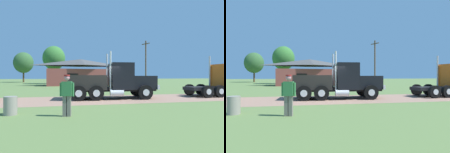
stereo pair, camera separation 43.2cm
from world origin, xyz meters
TOP-DOWN VIEW (x-y plane):
  - ground_plane at (0.00, 0.00)m, footprint 200.00×200.00m
  - dirt_track at (0.00, 0.00)m, footprint 120.00×5.26m
  - truck_foreground_white at (0.91, 0.46)m, footprint 7.19×2.95m
  - visitor_by_barrel at (-2.43, -5.57)m, footprint 0.63×0.34m
  - steel_barrel at (-4.97, -4.72)m, footprint 0.58×0.58m
  - shed_building at (-0.48, 22.81)m, footprint 13.90×7.64m
  - utility_pole_near at (12.18, 21.09)m, footprint 0.94×2.10m
  - tree_mid at (-15.41, 42.43)m, footprint 5.26×5.26m
  - tree_right at (-6.16, 30.14)m, footprint 4.92×4.92m

SIDE VIEW (x-z plane):
  - ground_plane at x=0.00m, z-range 0.00..0.00m
  - dirt_track at x=0.00m, z-range 0.00..0.01m
  - steel_barrel at x=-4.97m, z-range 0.00..0.84m
  - visitor_by_barrel at x=-2.43m, z-range 0.10..1.94m
  - truck_foreground_white at x=0.91m, z-range -0.51..3.11m
  - shed_building at x=-0.48m, z-range -0.07..4.94m
  - utility_pole_near at x=12.18m, z-range 0.26..9.03m
  - tree_mid at x=-15.41m, z-range 1.28..9.66m
  - tree_right at x=-6.16m, z-range 1.53..10.04m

